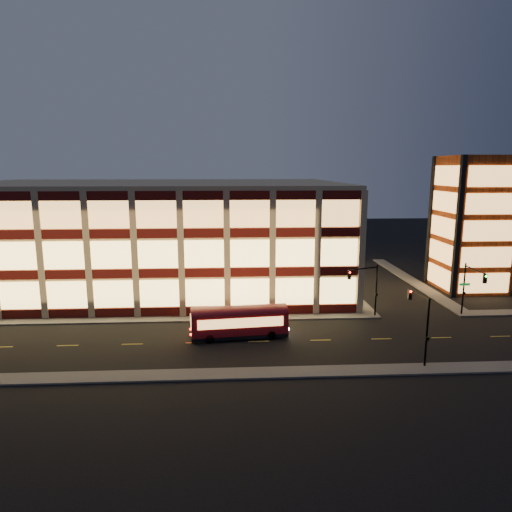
{
  "coord_description": "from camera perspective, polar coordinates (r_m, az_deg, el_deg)",
  "views": [
    {
      "loc": [
        7.38,
        -47.34,
        16.4
      ],
      "look_at": [
        10.53,
        8.0,
        5.67
      ],
      "focal_mm": 32.0,
      "sensor_mm": 36.0,
      "label": 1
    }
  ],
  "objects": [
    {
      "name": "sidewalk_tower_west",
      "position": [
        71.51,
        18.72,
        -2.83
      ],
      "size": [
        2.0,
        30.0,
        0.15
      ],
      "primitive_type": "cube",
      "color": "#514F4C",
      "rests_on": "ground"
    },
    {
      "name": "traffic_signal_near",
      "position": [
        41.58,
        19.87,
        -6.89
      ],
      "size": [
        0.32,
        4.45,
        6.0
      ],
      "color": "black",
      "rests_on": "ground"
    },
    {
      "name": "stair_tower",
      "position": [
        68.05,
        25.42,
        3.65
      ],
      "size": [
        8.6,
        8.6,
        18.0
      ],
      "color": "#8C3814",
      "rests_on": "ground"
    },
    {
      "name": "sidewalk_near",
      "position": [
        38.73,
        -14.38,
        -14.34
      ],
      "size": [
        100.0,
        2.0,
        0.15
      ],
      "primitive_type": "cube",
      "color": "#514F4C",
      "rests_on": "ground"
    },
    {
      "name": "office_building",
      "position": [
        65.71,
        -12.25,
        2.7
      ],
      "size": [
        50.45,
        30.45,
        14.5
      ],
      "color": "tan",
      "rests_on": "ground"
    },
    {
      "name": "sidewalk_office_east",
      "position": [
        68.19,
        10.1,
        -3.07
      ],
      "size": [
        2.0,
        30.0,
        0.15
      ],
      "primitive_type": "cube",
      "color": "#514F4C",
      "rests_on": "ground"
    },
    {
      "name": "traffic_signal_far",
      "position": [
        51.32,
        13.66,
        -3.21
      ],
      "size": [
        3.79,
        1.87,
        6.0
      ],
      "color": "black",
      "rests_on": "ground"
    },
    {
      "name": "sidewalk_office_south",
      "position": [
        52.07,
        -14.72,
        -7.69
      ],
      "size": [
        54.0,
        2.0,
        0.15
      ],
      "primitive_type": "cube",
      "color": "#514F4C",
      "rests_on": "ground"
    },
    {
      "name": "trolley_bus",
      "position": [
        45.05,
        -2.09,
        -8.01
      ],
      "size": [
        9.56,
        3.31,
        3.17
      ],
      "rotation": [
        0.0,
        0.0,
        0.1
      ],
      "color": "maroon",
      "rests_on": "ground"
    },
    {
      "name": "ground",
      "position": [
        50.64,
        -11.57,
        -8.17
      ],
      "size": [
        200.0,
        200.0,
        0.0
      ],
      "primitive_type": "plane",
      "color": "black",
      "rests_on": "ground"
    },
    {
      "name": "traffic_signal_right",
      "position": [
        54.91,
        25.29,
        -3.06
      ],
      "size": [
        1.2,
        4.37,
        6.0
      ],
      "color": "black",
      "rests_on": "ground"
    }
  ]
}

